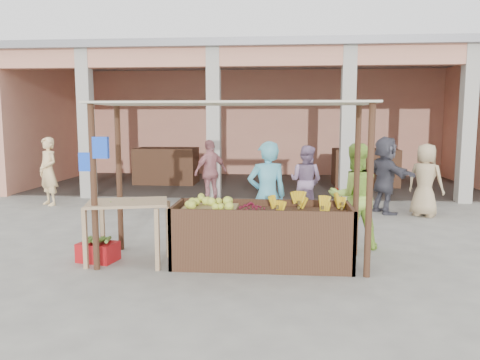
# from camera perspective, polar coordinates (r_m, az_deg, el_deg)

# --- Properties ---
(ground) EXTENTS (60.00, 60.00, 0.00)m
(ground) POSITION_cam_1_polar(r_m,az_deg,el_deg) (7.11, -1.42, -10.09)
(ground) COLOR slate
(ground) RESTS_ON ground
(market_building) EXTENTS (14.40, 6.40, 4.20)m
(market_building) POSITION_cam_1_polar(r_m,az_deg,el_deg) (15.70, 2.32, 9.44)
(market_building) COLOR tan
(market_building) RESTS_ON ground
(fruit_stall) EXTENTS (2.60, 0.95, 0.80)m
(fruit_stall) POSITION_cam_1_polar(r_m,az_deg,el_deg) (6.97, 2.69, -7.05)
(fruit_stall) COLOR #4A2E1D
(fruit_stall) RESTS_ON ground
(stall_awning) EXTENTS (4.09, 1.35, 2.39)m
(stall_awning) POSITION_cam_1_polar(r_m,az_deg,el_deg) (6.85, -1.54, 6.05)
(stall_awning) COLOR #4A2E1D
(stall_awning) RESTS_ON ground
(banana_heap) EXTENTS (1.09, 0.60, 0.20)m
(banana_heap) POSITION_cam_1_polar(r_m,az_deg,el_deg) (6.89, 8.32, -3.03)
(banana_heap) COLOR gold
(banana_heap) RESTS_ON fruit_stall
(melon_tray) EXTENTS (0.79, 0.69, 0.21)m
(melon_tray) POSITION_cam_1_polar(r_m,az_deg,el_deg) (6.88, -3.69, -3.01)
(melon_tray) COLOR olive
(melon_tray) RESTS_ON fruit_stall
(berry_heap) EXTENTS (0.44, 0.36, 0.14)m
(berry_heap) POSITION_cam_1_polar(r_m,az_deg,el_deg) (6.88, 1.31, -3.23)
(berry_heap) COLOR maroon
(berry_heap) RESTS_ON fruit_stall
(side_table) EXTENTS (1.31, 1.03, 0.93)m
(side_table) POSITION_cam_1_polar(r_m,az_deg,el_deg) (7.14, -13.53, -3.69)
(side_table) COLOR tan
(side_table) RESTS_ON ground
(papaya_pile) EXTENTS (0.62, 0.35, 0.18)m
(papaya_pile) POSITION_cam_1_polar(r_m,az_deg,el_deg) (7.10, -13.58, -1.85)
(papaya_pile) COLOR #44882C
(papaya_pile) RESTS_ON side_table
(red_crate) EXTENTS (0.62, 0.50, 0.29)m
(red_crate) POSITION_cam_1_polar(r_m,az_deg,el_deg) (7.49, -16.91, -8.37)
(red_crate) COLOR #AD1216
(red_crate) RESTS_ON ground
(plantain_bundle) EXTENTS (0.43, 0.30, 0.09)m
(plantain_bundle) POSITION_cam_1_polar(r_m,az_deg,el_deg) (7.45, -16.97, -6.99)
(plantain_bundle) COLOR #55802E
(plantain_bundle) RESTS_ON red_crate
(produce_sacks) EXTENTS (0.83, 0.51, 0.63)m
(produce_sacks) POSITION_cam_1_polar(r_m,az_deg,el_deg) (12.17, 13.20, -1.42)
(produce_sacks) COLOR maroon
(produce_sacks) RESTS_ON ground
(vendor_blue) EXTENTS (0.84, 0.71, 1.91)m
(vendor_blue) POSITION_cam_1_polar(r_m,az_deg,el_deg) (7.63, 3.31, -1.52)
(vendor_blue) COLOR #5FBFDB
(vendor_blue) RESTS_ON ground
(vendor_green) EXTENTS (0.96, 0.64, 1.84)m
(vendor_green) POSITION_cam_1_polar(r_m,az_deg,el_deg) (7.96, 13.75, -1.60)
(vendor_green) COLOR #A4D44A
(vendor_green) RESTS_ON ground
(motorcycle) EXTENTS (0.88, 1.74, 0.87)m
(motorcycle) POSITION_cam_1_polar(r_m,az_deg,el_deg) (8.96, 9.48, -3.66)
(motorcycle) COLOR #A6140C
(motorcycle) RESTS_ON ground
(shopper_b) EXTENTS (1.11, 1.11, 1.74)m
(shopper_b) POSITION_cam_1_polar(r_m,az_deg,el_deg) (11.84, -3.60, 1.24)
(shopper_b) COLOR #C3787C
(shopper_b) RESTS_ON ground
(shopper_c) EXTENTS (1.02, 0.97, 1.79)m
(shopper_c) POSITION_cam_1_polar(r_m,az_deg,el_deg) (11.08, 21.68, 0.43)
(shopper_c) COLOR tan
(shopper_c) RESTS_ON ground
(shopper_d) EXTENTS (1.27, 1.85, 1.86)m
(shopper_d) POSITION_cam_1_polar(r_m,az_deg,el_deg) (11.15, 17.29, 0.83)
(shopper_d) COLOR #454450
(shopper_d) RESTS_ON ground
(shopper_e) EXTENTS (0.83, 0.79, 1.77)m
(shopper_e) POSITION_cam_1_polar(r_m,az_deg,el_deg) (12.61, -22.34, 1.14)
(shopper_e) COLOR #F9D08C
(shopper_e) RESTS_ON ground
(shopper_f) EXTENTS (0.97, 0.83, 1.72)m
(shopper_f) POSITION_cam_1_polar(r_m,az_deg,el_deg) (10.45, 8.03, 0.30)
(shopper_f) COLOR gray
(shopper_f) RESTS_ON ground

